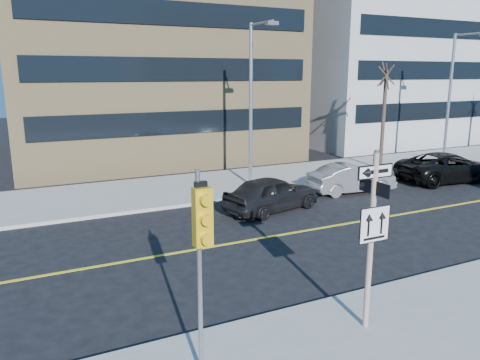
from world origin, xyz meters
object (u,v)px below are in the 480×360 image
traffic_signal (202,234)px  street_tree_west (386,78)px  parked_car_a (272,193)px  streetlight_b (453,90)px  parked_car_c (448,167)px  streetlight_a (253,95)px  sign_pole (372,231)px  parked_car_b (352,178)px

traffic_signal → street_tree_west: (17.00, 13.96, 2.50)m
parked_car_a → streetlight_b: streetlight_b is taller
streetlight_b → parked_car_c: bearing=-138.6°
streetlight_a → streetlight_b: size_ratio=1.00×
streetlight_a → streetlight_b: (14.00, 0.00, 0.00)m
sign_pole → parked_car_c: size_ratio=0.71×
streetlight_b → street_tree_west: (-5.00, 0.54, 0.77)m
streetlight_a → street_tree_west: bearing=3.5°
parked_car_a → streetlight_a: bearing=-29.7°
parked_car_c → street_tree_west: 6.20m
parked_car_c → streetlight_b: 6.30m
sign_pole → traffic_signal: (-4.00, -0.15, 0.59)m
streetlight_b → parked_car_b: bearing=-163.9°
parked_car_b → streetlight_b: (9.96, 2.87, 4.04)m
sign_pole → parked_car_a: sign_pole is taller
traffic_signal → parked_car_c: 21.08m
traffic_signal → parked_car_b: 16.17m
parked_car_c → street_tree_west: bearing=26.1°
street_tree_west → sign_pole: bearing=-133.3°
parked_car_b → parked_car_a: bearing=107.1°
sign_pole → streetlight_a: (4.00, 13.27, 2.32)m
traffic_signal → parked_car_a: size_ratio=0.89×
parked_car_c → streetlight_b: (3.67, 3.24, 3.96)m
parked_car_b → street_tree_west: bearing=-49.6°
parked_car_a → streetlight_b: (15.11, 3.90, 3.99)m
sign_pole → streetlight_a: bearing=73.2°
sign_pole → street_tree_west: bearing=46.7°
street_tree_west → traffic_signal: bearing=-140.6°
sign_pole → parked_car_c: bearing=35.0°
parked_car_a → streetlight_b: size_ratio=0.56×
parked_car_a → parked_car_b: 5.24m
traffic_signal → sign_pole: bearing=2.1°
parked_car_a → street_tree_west: bearing=-80.2°
parked_car_a → street_tree_west: street_tree_west is taller
parked_car_c → parked_car_a: bearing=100.0°
sign_pole → parked_car_a: (2.89, 9.38, -1.67)m
traffic_signal → streetlight_a: (8.00, 13.42, 1.73)m
sign_pole → street_tree_west: 19.22m
parked_car_b → street_tree_west: (4.96, 3.42, 4.81)m
parked_car_a → streetlight_a: 5.69m
street_tree_west → streetlight_a: bearing=-176.5°
parked_car_b → streetlight_b: size_ratio=0.54×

